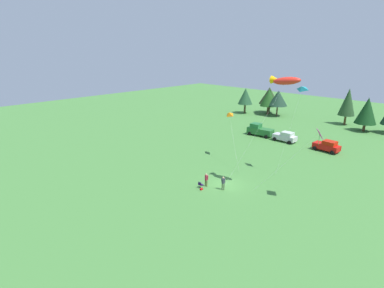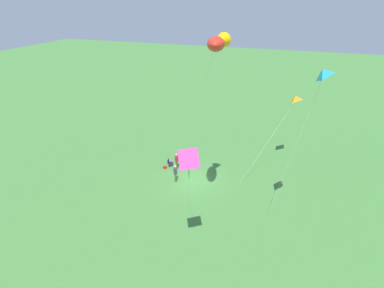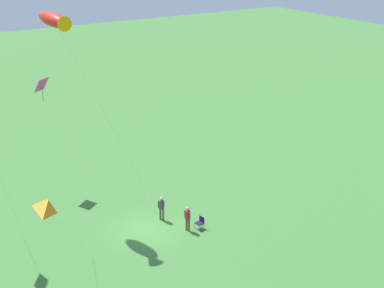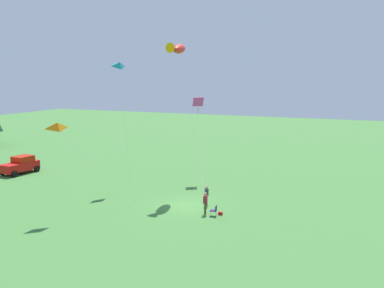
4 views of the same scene
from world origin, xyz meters
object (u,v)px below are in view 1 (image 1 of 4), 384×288
car_red_sedan (327,146)px  kite_delta_orange (229,114)px  kite_large_fish (284,81)px  folding_chair (200,184)px  car_silver_compact (285,137)px  kite_diamond_rainbow (318,135)px  truck_green_flatbed (260,130)px  person_spectator (206,179)px  kite_delta_teal (301,88)px  person_kite_flyer (223,182)px  backpack_on_grass (201,189)px

car_red_sedan → kite_delta_orange: kite_delta_orange is taller
car_red_sedan → kite_delta_orange: bearing=-121.2°
car_red_sedan → kite_large_fish: kite_large_fish is taller
folding_chair → kite_large_fish: (6.63, 6.23, 12.68)m
car_silver_compact → kite_diamond_rainbow: size_ratio=0.50×
kite_diamond_rainbow → car_red_sedan: bearing=106.5°
truck_green_flatbed → car_silver_compact: 5.62m
folding_chair → car_silver_compact: size_ratio=0.19×
car_red_sedan → kite_diamond_rainbow: size_ratio=0.51×
folding_chair → person_spectator: person_spectator is taller
kite_delta_teal → kite_delta_orange: kite_delta_teal is taller
car_red_sedan → kite_delta_teal: kite_delta_teal is taller
folding_chair → person_kite_flyer: bearing=-63.9°
person_spectator → car_red_sedan: (5.39, 24.14, -0.07)m
truck_green_flatbed → car_silver_compact: size_ratio=1.22×
truck_green_flatbed → kite_delta_orange: (3.18, -14.14, 5.89)m
person_spectator → kite_diamond_rainbow: kite_diamond_rainbow is taller
truck_green_flatbed → kite_diamond_rainbow: bearing=129.5°
kite_delta_teal → kite_delta_orange: (-10.53, -1.05, -4.74)m
backpack_on_grass → car_silver_compact: car_silver_compact is taller
kite_large_fish → kite_delta_orange: size_ratio=1.86×
truck_green_flatbed → kite_delta_orange: size_ratio=0.70×
backpack_on_grass → car_silver_compact: size_ratio=0.08×
kite_delta_orange → kite_diamond_rainbow: bearing=-17.5°
folding_chair → kite_large_fish: bearing=-54.9°
car_red_sedan → kite_delta_orange: size_ratio=0.59×
car_silver_compact → backpack_on_grass: bearing=-83.6°
backpack_on_grass → kite_large_fish: kite_large_fish is taller
car_red_sedan → kite_large_fish: (1.05, -18.76, 12.22)m
truck_green_flatbed → kite_delta_teal: (13.71, -13.08, 10.63)m
kite_delta_orange → person_kite_flyer: bearing=-54.1°
car_red_sedan → kite_diamond_rainbow: 20.90m
car_red_sedan → kite_delta_teal: 16.83m
truck_green_flatbed → kite_delta_orange: bearing=97.4°
person_spectator → kite_delta_orange: 12.70m
person_kite_flyer → car_red_sedan: 23.63m
person_spectator → kite_delta_orange: (-4.71, 10.18, 5.97)m
car_red_sedan → person_spectator: bearing=-97.9°
kite_delta_teal → kite_large_fish: bearing=-84.0°
person_kite_flyer → kite_large_fish: (4.30, 4.65, 12.15)m
folding_chair → kite_delta_orange: (-4.51, 11.03, 6.50)m
person_spectator → truck_green_flatbed: size_ratio=0.34×
folding_chair → kite_delta_orange: size_ratio=0.11×
car_silver_compact → kite_large_fish: bearing=-64.5°
truck_green_flatbed → car_silver_compact: bearing=173.6°
person_kite_flyer → person_spectator: (-2.13, -0.74, 0.00)m
person_kite_flyer → kite_large_fish: 13.70m
car_silver_compact → kite_delta_teal: bearing=-57.4°
person_kite_flyer → folding_chair: (-2.33, -1.59, -0.53)m
car_silver_compact → kite_diamond_rainbow: (13.27, -18.97, 6.91)m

